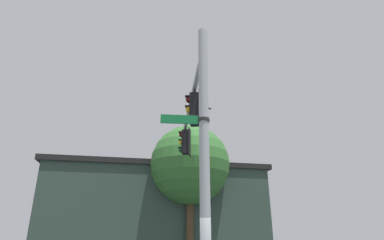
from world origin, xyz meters
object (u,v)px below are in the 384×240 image
(street_name_sign, at_px, (192,120))
(bird_flying, at_px, (209,109))
(traffic_light_nearest_pole, at_px, (194,109))
(traffic_light_mid_inner, at_px, (185,142))

(street_name_sign, relative_size, bird_flying, 5.19)
(traffic_light_nearest_pole, distance_m, bird_flying, 6.12)
(traffic_light_nearest_pole, relative_size, traffic_light_mid_inner, 1.00)
(bird_flying, bearing_deg, traffic_light_mid_inner, 156.12)
(street_name_sign, xyz_separation_m, bird_flying, (7.67, 0.21, 3.49))
(traffic_light_mid_inner, relative_size, bird_flying, 5.83)
(traffic_light_nearest_pole, height_order, bird_flying, bird_flying)
(traffic_light_mid_inner, xyz_separation_m, bird_flying, (2.05, -0.91, 2.37))
(street_name_sign, height_order, bird_flying, bird_flying)
(traffic_light_nearest_pole, bearing_deg, street_name_sign, -173.79)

